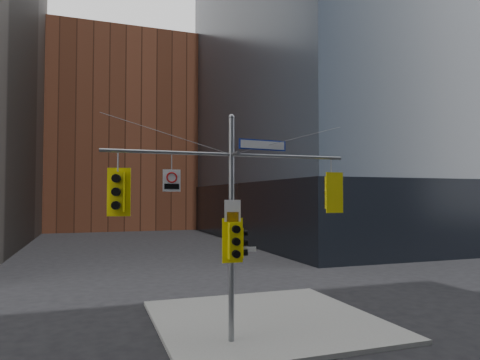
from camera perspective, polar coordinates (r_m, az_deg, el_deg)
sidewalk_corner at (r=16.75m, az=3.45°, el=-18.12°), size 8.00×8.00×0.15m
podium_ne at (r=53.64m, az=17.73°, el=-3.89°), size 36.40×36.40×6.00m
brick_midrise at (r=69.63m, az=-15.65°, el=5.58°), size 26.00×20.00×28.00m
signal_assembly at (r=13.54m, az=-1.14°, el=-3.27°), size 8.00×0.80×7.30m
traffic_light_west_arm at (r=12.90m, az=-16.01°, el=-1.54°), size 0.67×0.62×1.43m
traffic_light_east_arm at (r=15.06m, az=12.09°, el=-1.66°), size 0.66×0.53×1.38m
traffic_light_pole_side at (r=13.71m, az=0.13°, el=-8.38°), size 0.41×0.35×0.94m
traffic_light_pole_front at (r=13.35m, az=-0.79°, el=-8.12°), size 0.67×0.53×1.40m
street_sign_blade at (r=14.01m, az=3.05°, el=4.69°), size 1.71×0.24×0.33m
regulatory_sign_arm at (r=13.06m, az=-9.10°, el=0.02°), size 0.54×0.07×0.67m
regulatory_sign_pole at (r=13.43m, az=-0.99°, el=-4.20°), size 0.52×0.07×0.68m
street_blade_ew at (r=13.79m, az=0.64°, el=-9.26°), size 0.78×0.09×0.16m
street_blade_ns at (r=14.08m, az=-1.73°, el=-9.52°), size 0.13×0.77×0.15m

